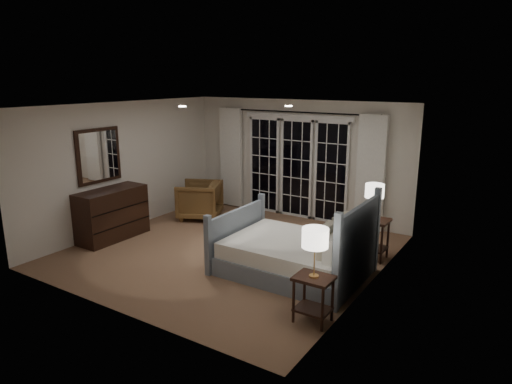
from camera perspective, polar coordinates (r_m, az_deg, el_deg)
The scene contains 20 objects.
floor at distance 8.04m, azimuth -3.35°, elevation -7.36°, with size 5.00×5.00×0.00m, color #916D4E.
ceiling at distance 7.49m, azimuth -3.63°, elevation 10.72°, with size 5.00×5.00×0.00m, color white.
wall_left at distance 9.34m, azimuth -16.01°, elevation 3.14°, with size 0.02×5.00×2.50m, color silver.
wall_right at distance 6.56m, azimuth 14.48°, elevation -1.30°, with size 0.02×5.00×2.50m, color silver.
wall_back at distance 9.76m, azimuth 5.20°, elevation 4.10°, with size 5.00×0.02×2.50m, color silver.
wall_front at distance 5.91m, azimuth -17.91°, elevation -3.24°, with size 5.00×0.02×2.50m, color silver.
french_doors at distance 9.75m, azimuth 5.07°, elevation 3.14°, with size 2.50×0.04×2.20m.
curtain_rod at distance 9.55m, azimuth 5.05°, elevation 9.93°, with size 0.03×0.03×3.50m, color black.
curtain_left at distance 10.53m, azimuth -3.12°, elevation 4.32°, with size 0.55×0.10×2.25m, color white.
curtain_right at distance 9.04m, azimuth 14.14°, elevation 2.27°, with size 0.55×0.10×2.25m, color white.
downlight_a at distance 7.57m, azimuth 4.09°, elevation 10.67°, with size 0.12×0.12×0.01m, color white.
downlight_b at distance 7.56m, azimuth -9.19°, elevation 10.52°, with size 0.12×0.12×0.01m, color white.
bed at distance 7.06m, azimuth 5.06°, elevation -7.75°, with size 2.13×1.52×1.24m.
nightstand_left at distance 5.75m, azimuth 7.18°, elevation -12.34°, with size 0.46×0.37×0.60m.
nightstand_right at distance 7.81m, azimuth 14.29°, elevation -4.91°, with size 0.53×0.42×0.69m.
lamp_left at distance 5.47m, azimuth 7.40°, elevation -5.76°, with size 0.32×0.32×0.62m.
lamp_right at distance 7.61m, azimuth 14.61°, elevation 0.10°, with size 0.31×0.31×0.59m.
armchair at distance 9.81m, azimuth -7.08°, elevation -1.00°, with size 0.85×0.87×0.80m, color brown.
dresser at distance 8.91m, azimuth -17.57°, elevation -2.63°, with size 0.57×1.33×0.95m.
mirror at distance 8.86m, azimuth -19.07°, elevation 4.32°, with size 0.05×0.85×1.00m.
Camera 1 is at (4.42, -6.04, 2.95)m, focal length 32.00 mm.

